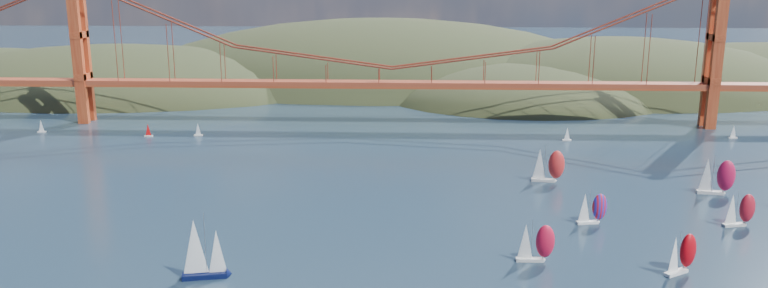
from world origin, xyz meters
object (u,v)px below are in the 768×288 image
racer_1 (681,253)px  racer_rwb (592,208)px  racer_0 (535,242)px  racer_3 (716,176)px  racer_5 (548,165)px  sloop_navy (201,249)px  racer_2 (739,209)px

racer_1 → racer_rwb: racer_1 is taller
racer_0 → racer_3: 74.70m
racer_1 → racer_0: bearing=137.2°
racer_0 → racer_1: size_ratio=1.00×
racer_5 → racer_1: bearing=-68.3°
sloop_navy → racer_1: size_ratio=1.50×
racer_3 → racer_5: (-43.72, 9.92, -0.17)m
racer_2 → sloop_navy: bearing=-175.3°
racer_rwb → racer_5: bearing=87.9°
racer_2 → racer_rwb: 34.89m
racer_rwb → racer_3: bearing=22.9°
racer_1 → racer_3: 60.68m
sloop_navy → racer_rwb: size_ratio=1.63×
racer_5 → sloop_navy: bearing=-131.4°
racer_2 → racer_3: size_ratio=0.82×
racer_1 → racer_5: size_ratio=0.87×
racer_2 → racer_5: size_ratio=0.85×
racer_0 → racer_rwb: 29.66m
racer_3 → racer_1: bearing=-108.4°
sloop_navy → racer_5: (80.64, 70.20, -1.12)m
sloop_navy → racer_0: (67.96, 11.30, -1.75)m
sloop_navy → racer_2: bearing=4.1°
racer_0 → racer_rwb: bearing=53.5°
sloop_navy → racer_3: sloop_navy is taller
racer_0 → racer_3: size_ratio=0.85×
racer_0 → racer_rwb: racer_0 is taller
racer_0 → racer_1: 29.16m
racer_0 → racer_2: size_ratio=1.03×
racer_3 → racer_5: size_ratio=1.03×
racer_3 → racer_rwb: size_ratio=1.29×
racer_2 → racer_5: racer_5 is taller
racer_3 → sloop_navy: bearing=-145.4°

